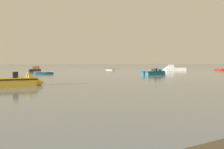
% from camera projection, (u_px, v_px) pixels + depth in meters
% --- Properties ---
extents(motorboat_moored_0, '(2.91, 4.40, 1.43)m').
position_uv_depth(motorboat_moored_0, '(152.00, 72.00, 61.72)').
color(motorboat_moored_0, gold).
rests_on(motorboat_moored_0, ground).
extents(motorboat_moored_1, '(5.68, 2.37, 1.89)m').
position_uv_depth(motorboat_moored_1, '(156.00, 73.00, 53.78)').
color(motorboat_moored_1, '#197084').
rests_on(motorboat_moored_1, ground).
extents(motorboat_moored_2, '(4.52, 5.75, 2.11)m').
position_uv_depth(motorboat_moored_2, '(36.00, 70.00, 70.95)').
color(motorboat_moored_2, black).
rests_on(motorboat_moored_2, ground).
extents(motorboat_moored_3, '(6.77, 5.65, 2.52)m').
position_uv_depth(motorboat_moored_3, '(172.00, 69.00, 81.37)').
color(motorboat_moored_3, white).
rests_on(motorboat_moored_3, ground).
extents(motorboat_moored_4, '(6.72, 3.27, 2.21)m').
position_uv_depth(motorboat_moored_4, '(17.00, 83.00, 28.00)').
color(motorboat_moored_4, gold).
rests_on(motorboat_moored_4, ground).
extents(rowboat_moored_3, '(1.98, 3.42, 0.51)m').
position_uv_depth(rowboat_moored_3, '(110.00, 70.00, 83.92)').
color(rowboat_moored_3, white).
rests_on(rowboat_moored_3, ground).
extents(rowboat_moored_5, '(2.65, 4.41, 0.66)m').
position_uv_depth(rowboat_moored_5, '(219.00, 70.00, 81.61)').
color(rowboat_moored_5, red).
rests_on(rowboat_moored_5, ground).
extents(rowboat_moored_6, '(4.39, 2.58, 0.66)m').
position_uv_depth(rowboat_moored_6, '(44.00, 73.00, 56.91)').
color(rowboat_moored_6, '#197084').
rests_on(rowboat_moored_6, ground).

